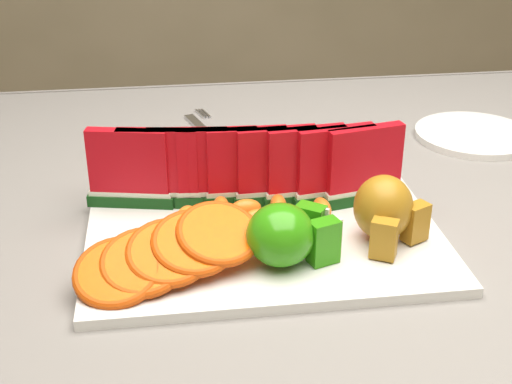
{
  "coord_description": "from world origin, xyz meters",
  "views": [
    {
      "loc": [
        -0.19,
        -0.76,
        1.17
      ],
      "look_at": [
        -0.1,
        -0.05,
        0.81
      ],
      "focal_mm": 50.0,
      "sensor_mm": 36.0,
      "label": 1
    }
  ],
  "objects_px": {
    "platter": "(263,233)",
    "fork": "(206,131)",
    "apple_cluster": "(287,235)",
    "pear_cluster": "(385,210)",
    "side_plate": "(474,135)"
  },
  "relations": [
    {
      "from": "platter",
      "to": "pear_cluster",
      "type": "distance_m",
      "value": 0.14
    },
    {
      "from": "platter",
      "to": "apple_cluster",
      "type": "height_order",
      "value": "apple_cluster"
    },
    {
      "from": "pear_cluster",
      "to": "fork",
      "type": "bearing_deg",
      "value": 114.16
    },
    {
      "from": "apple_cluster",
      "to": "pear_cluster",
      "type": "bearing_deg",
      "value": 14.19
    },
    {
      "from": "platter",
      "to": "side_plate",
      "type": "height_order",
      "value": "platter"
    },
    {
      "from": "platter",
      "to": "fork",
      "type": "height_order",
      "value": "platter"
    },
    {
      "from": "platter",
      "to": "apple_cluster",
      "type": "xyz_separation_m",
      "value": [
        0.01,
        -0.07,
        0.04
      ]
    },
    {
      "from": "platter",
      "to": "fork",
      "type": "bearing_deg",
      "value": 97.02
    },
    {
      "from": "pear_cluster",
      "to": "platter",
      "type": "bearing_deg",
      "value": 161.05
    },
    {
      "from": "apple_cluster",
      "to": "platter",
      "type": "bearing_deg",
      "value": 100.99
    },
    {
      "from": "apple_cluster",
      "to": "fork",
      "type": "relative_size",
      "value": 0.54
    },
    {
      "from": "fork",
      "to": "apple_cluster",
      "type": "bearing_deg",
      "value": -82.26
    },
    {
      "from": "platter",
      "to": "fork",
      "type": "xyz_separation_m",
      "value": [
        -0.04,
        0.33,
        -0.0
      ]
    },
    {
      "from": "pear_cluster",
      "to": "side_plate",
      "type": "height_order",
      "value": "pear_cluster"
    },
    {
      "from": "platter",
      "to": "pear_cluster",
      "type": "bearing_deg",
      "value": -18.95
    }
  ]
}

